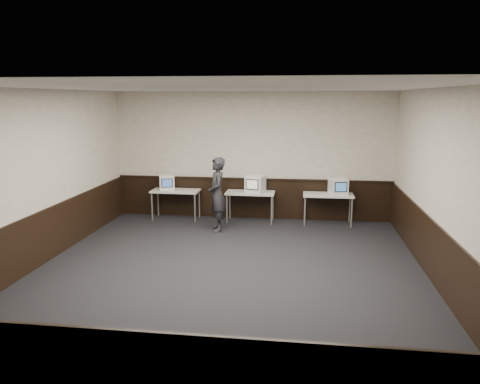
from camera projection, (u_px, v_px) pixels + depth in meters
The scene contains 18 objects.
floor at pixel (227, 274), 8.20m from camera, with size 8.00×8.00×0.00m, color black.
ceiling at pixel (226, 87), 7.57m from camera, with size 8.00×8.00×0.00m, color white.
back_wall at pixel (252, 156), 11.77m from camera, with size 7.00×7.00×0.00m, color #BDB4A6.
front_wall at pixel (152, 268), 4.00m from camera, with size 7.00×7.00×0.00m, color #BDB4A6.
left_wall at pixel (33, 180), 8.34m from camera, with size 8.00×8.00×0.00m, color #BDB4A6.
right_wall at pixel (444, 190), 7.43m from camera, with size 8.00×8.00×0.00m, color #BDB4A6.
wainscot_back at pixel (252, 199), 11.97m from camera, with size 6.98×0.04×1.00m, color black.
wainscot_front at pixel (157, 382), 4.24m from camera, with size 6.98×0.04×1.00m, color black.
wainscot_left at pixel (40, 239), 8.56m from camera, with size 0.04×7.98×1.00m, color black.
wainscot_right at pixel (437, 256), 7.65m from camera, with size 0.04×7.98×1.00m, color black.
wainscot_rail at pixel (252, 179), 11.85m from camera, with size 6.98×0.06×0.04m, color black.
desk_left at pixel (176, 193), 11.82m from camera, with size 1.20×0.60×0.75m.
desk_center at pixel (250, 195), 11.57m from camera, with size 1.20×0.60×0.75m.
desk_right at pixel (328, 197), 11.32m from camera, with size 1.20×0.60×0.75m.
emac_left at pixel (167, 182), 11.82m from camera, with size 0.47×0.49×0.37m.
emac_center at pixel (255, 184), 11.47m from camera, with size 0.52×0.53×0.42m.
emac_right at pixel (338, 186), 11.23m from camera, with size 0.49×0.50×0.40m.
person at pixel (217, 194), 10.75m from camera, with size 0.62×0.41×1.71m, color #232328.
Camera 1 is at (1.26, -7.66, 3.03)m, focal length 35.00 mm.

